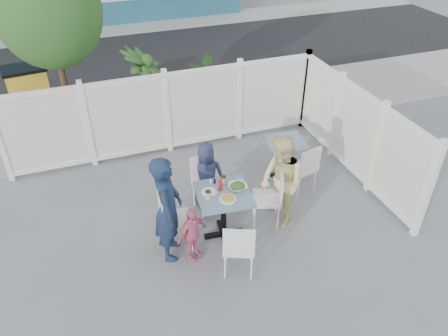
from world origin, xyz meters
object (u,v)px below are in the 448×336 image
object	(u,v)px
chair_back	(206,179)
toddler	(192,234)
spare_table	(285,149)
chair_near	(239,246)
boy	(207,175)
woman	(281,183)
main_table	(224,203)
man	(168,209)
utility_cabinet	(33,103)
chair_right	(272,194)
chair_left	(170,216)

from	to	relation	value
chair_back	toddler	distance (m)	1.16
chair_back	toddler	xyz separation A→B (m)	(-0.54, -1.02, -0.11)
spare_table	toddler	bearing A→B (deg)	-146.51
chair_near	boy	xyz separation A→B (m)	(0.08, 1.60, 0.04)
boy	woman	bearing A→B (deg)	158.83
main_table	chair_near	size ratio (longest dim) A/B	0.92
main_table	toddler	xyz separation A→B (m)	(-0.57, -0.28, -0.19)
woman	man	bearing A→B (deg)	-93.70
main_table	woman	distance (m)	0.93
utility_cabinet	chair_near	bearing A→B (deg)	-71.06
man	chair_near	bearing A→B (deg)	-117.23
chair_right	woman	size ratio (longest dim) A/B	0.65
chair_left	toddler	xyz separation A→B (m)	(0.22, -0.32, -0.13)
utility_cabinet	boy	world-z (taller)	utility_cabinet
chair_right	man	size ratio (longest dim) A/B	0.59
spare_table	toddler	xyz separation A→B (m)	(-2.12, -1.41, -0.10)
woman	boy	size ratio (longest dim) A/B	1.31
main_table	chair_right	distance (m)	0.79
main_table	utility_cabinet	bearing A→B (deg)	121.34
chair_near	spare_table	bearing A→B (deg)	72.29
spare_table	woman	size ratio (longest dim) A/B	0.48
utility_cabinet	chair_back	distance (m)	4.32
man	spare_table	bearing A→B (deg)	-47.27
chair_left	chair_near	size ratio (longest dim) A/B	1.07
spare_table	chair_near	xyz separation A→B (m)	(-1.63, -1.92, -0.01)
woman	boy	xyz separation A→B (m)	(-0.91, 0.80, -0.17)
chair_right	man	world-z (taller)	man
chair_left	chair_right	distance (m)	1.57
main_table	toddler	bearing A→B (deg)	-153.97
chair_left	toddler	size ratio (longest dim) A/B	1.12
utility_cabinet	chair_right	size ratio (longest dim) A/B	1.44
woman	chair_near	bearing A→B (deg)	-57.75
main_table	woman	world-z (taller)	woman
utility_cabinet	toddler	xyz separation A→B (m)	(2.01, -4.50, -0.26)
chair_left	toddler	bearing A→B (deg)	38.61
spare_table	boy	size ratio (longest dim) A/B	0.63
toddler	chair_near	bearing A→B (deg)	-71.40
man	toddler	distance (m)	0.50
chair_left	main_table	bearing A→B (deg)	91.43
man	toddler	world-z (taller)	man
chair_back	toddler	world-z (taller)	chair_back
spare_table	chair_near	size ratio (longest dim) A/B	0.79
spare_table	man	distance (m)	2.69
chair_near	man	xyz separation A→B (m)	(-0.76, 0.71, 0.29)
chair_back	woman	world-z (taller)	woman
spare_table	toddler	distance (m)	2.55
main_table	man	bearing A→B (deg)	-174.61
utility_cabinet	chair_right	bearing A→B (deg)	-58.90
chair_right	toddler	world-z (taller)	chair_right
main_table	toddler	size ratio (longest dim) A/B	0.96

